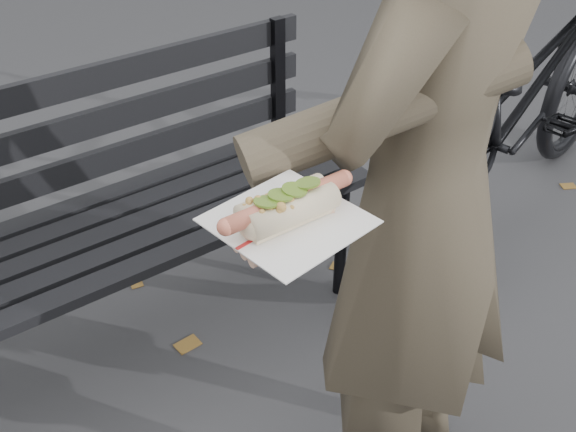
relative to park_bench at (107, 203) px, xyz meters
The scene contains 5 objects.
park_bench is the anchor object (origin of this frame).
bicycle 1.53m from the park_bench, ahead, with size 0.66×1.89×0.99m, color black.
person 0.97m from the park_bench, 66.94° to the right, with size 0.62×0.41×1.70m, color #483F30.
held_hotdog 1.06m from the park_bench, 80.79° to the right, with size 0.64×0.32×0.20m.
fallen_leaves 0.84m from the park_bench, 56.61° to the right, with size 4.58×3.13×0.00m.
Camera 1 is at (-0.53, -0.61, 1.61)m, focal length 42.00 mm.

